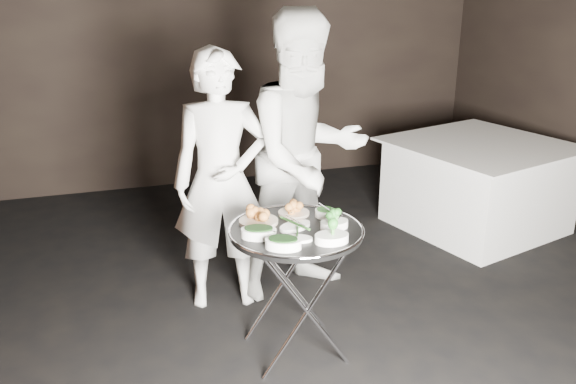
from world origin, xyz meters
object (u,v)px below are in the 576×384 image
object	(u,v)px
waiter_left	(221,181)
waiter_right	(306,157)
dining_table	(477,185)
tray_stand	(296,286)
serving_tray	(296,231)

from	to	relation	value
waiter_left	waiter_right	world-z (taller)	waiter_right
dining_table	tray_stand	bearing A→B (deg)	-147.46
waiter_right	tray_stand	bearing A→B (deg)	-125.96
tray_stand	waiter_right	bearing A→B (deg)	67.02
tray_stand	waiter_left	size ratio (longest dim) A/B	0.45
serving_tray	dining_table	world-z (taller)	serving_tray
dining_table	serving_tray	bearing A→B (deg)	-147.46
tray_stand	dining_table	world-z (taller)	same
serving_tray	waiter_left	size ratio (longest dim) A/B	0.44
dining_table	waiter_right	bearing A→B (deg)	-161.34
tray_stand	serving_tray	world-z (taller)	serving_tray
tray_stand	waiter_right	world-z (taller)	waiter_right
waiter_right	dining_table	bearing A→B (deg)	5.68
tray_stand	dining_table	size ratio (longest dim) A/B	0.58
tray_stand	serving_tray	xyz separation A→B (m)	(-0.00, 0.00, 0.34)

